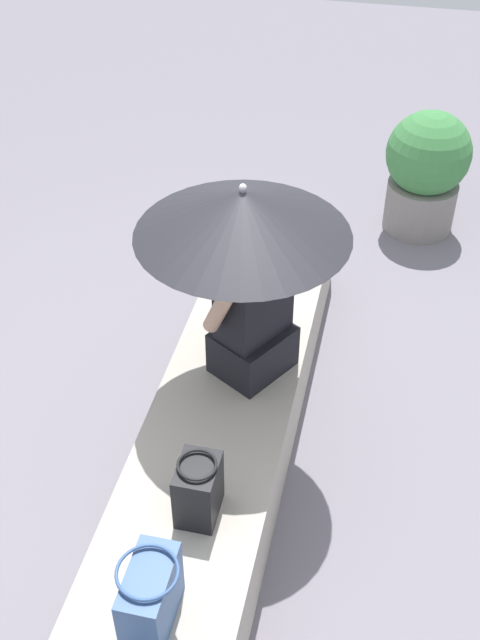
{
  "coord_description": "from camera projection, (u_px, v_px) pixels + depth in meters",
  "views": [
    {
      "loc": [
        -2.45,
        -0.62,
        2.92
      ],
      "look_at": [
        0.09,
        -0.04,
        0.76
      ],
      "focal_mm": 43.48,
      "sensor_mm": 36.0,
      "label": 1
    }
  ],
  "objects": [
    {
      "name": "ground_plane",
      "position": [
        228.0,
        449.0,
        3.81
      ],
      "size": [
        14.0,
        14.0,
        0.0
      ],
      "primitive_type": "plane",
      "color": "slate"
    },
    {
      "name": "stone_bench",
      "position": [
        227.0,
        420.0,
        3.68
      ],
      "size": [
        3.01,
        0.62,
        0.41
      ],
      "primitive_type": "cube",
      "color": "#A8A093",
      "rests_on": "ground"
    },
    {
      "name": "person_seated",
      "position": [
        254.0,
        302.0,
        3.42
      ],
      "size": [
        0.51,
        0.41,
        0.9
      ],
      "color": "black",
      "rests_on": "stone_bench"
    },
    {
      "name": "parasol",
      "position": [
        243.0,
        213.0,
        3.03
      ],
      "size": [
        0.88,
        0.88,
        1.03
      ],
      "color": "#B7B7BC",
      "rests_on": "stone_bench"
    },
    {
      "name": "handbag_black",
      "position": [
        151.0,
        596.0,
        2.59
      ],
      "size": [
        0.29,
        0.21,
        0.29
      ],
      "color": "#335184",
      "rests_on": "stone_bench"
    },
    {
      "name": "tote_bag_canvas",
      "position": [
        198.0,
        489.0,
        2.94
      ],
      "size": [
        0.2,
        0.15,
        0.28
      ],
      "color": "black",
      "rests_on": "stone_bench"
    },
    {
      "name": "planter_near",
      "position": [
        426.0,
        170.0,
        5.08
      ],
      "size": [
        0.55,
        0.55,
        0.83
      ],
      "color": "gray",
      "rests_on": "ground"
    }
  ]
}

